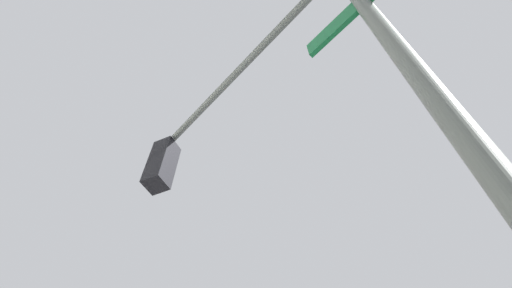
% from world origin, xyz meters
% --- Properties ---
extents(traffic_signal_near, '(1.84, 3.61, 5.85)m').
position_xyz_m(traffic_signal_near, '(-6.16, -5.96, 4.16)').
color(traffic_signal_near, '#474C47').
rests_on(traffic_signal_near, ground_plane).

